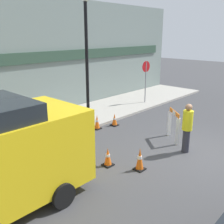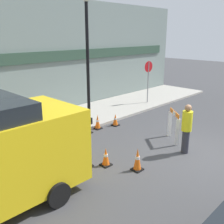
# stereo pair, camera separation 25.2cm
# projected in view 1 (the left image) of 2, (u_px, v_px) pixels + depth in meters

# --- Properties ---
(ground_plane) EXTENTS (60.00, 60.00, 0.00)m
(ground_plane) POSITION_uv_depth(u_px,v_px,m) (206.00, 154.00, 8.70)
(ground_plane) COLOR #424244
(sidewalk_slab) EXTENTS (18.00, 3.16, 0.11)m
(sidewalk_slab) POSITION_uv_depth(u_px,v_px,m) (85.00, 115.00, 12.65)
(sidewalk_slab) COLOR #ADA89E
(sidewalk_slab) RESTS_ON ground_plane
(storefront_facade) EXTENTS (18.00, 0.22, 5.50)m
(storefront_facade) POSITION_uv_depth(u_px,v_px,m) (61.00, 56.00, 12.96)
(storefront_facade) COLOR gray
(storefront_facade) RESTS_ON ground_plane
(streetlamp_post) EXTENTS (0.44, 0.44, 5.33)m
(streetlamp_post) POSITION_uv_depth(u_px,v_px,m) (86.00, 42.00, 10.31)
(streetlamp_post) COLOR black
(streetlamp_post) RESTS_ON sidewalk_slab
(stop_sign) EXTENTS (0.60, 0.07, 2.30)m
(stop_sign) POSITION_uv_depth(u_px,v_px,m) (146.00, 75.00, 14.43)
(stop_sign) COLOR gray
(stop_sign) RESTS_ON sidewalk_slab
(barricade_0) EXTENTS (0.73, 0.83, 1.15)m
(barricade_0) POSITION_uv_depth(u_px,v_px,m) (174.00, 124.00, 9.70)
(barricade_0) COLOR white
(barricade_0) RESTS_ON ground_plane
(barricade_1) EXTENTS (0.63, 0.70, 0.99)m
(barricade_1) POSITION_uv_depth(u_px,v_px,m) (70.00, 127.00, 9.65)
(barricade_1) COLOR white
(barricade_1) RESTS_ON ground_plane
(traffic_cone_0) EXTENTS (0.30, 0.30, 0.57)m
(traffic_cone_0) POSITION_uv_depth(u_px,v_px,m) (108.00, 157.00, 7.88)
(traffic_cone_0) COLOR black
(traffic_cone_0) RESTS_ON ground_plane
(traffic_cone_1) EXTENTS (0.30, 0.30, 0.61)m
(traffic_cone_1) POSITION_uv_depth(u_px,v_px,m) (97.00, 122.00, 10.93)
(traffic_cone_1) COLOR black
(traffic_cone_1) RESTS_ON ground_plane
(traffic_cone_2) EXTENTS (0.30, 0.30, 0.53)m
(traffic_cone_2) POSITION_uv_depth(u_px,v_px,m) (115.00, 120.00, 11.34)
(traffic_cone_2) COLOR black
(traffic_cone_2) RESTS_ON ground_plane
(traffic_cone_3) EXTENTS (0.30, 0.30, 0.57)m
(traffic_cone_3) POSITION_uv_depth(u_px,v_px,m) (87.00, 127.00, 10.45)
(traffic_cone_3) COLOR black
(traffic_cone_3) RESTS_ON ground_plane
(traffic_cone_4) EXTENTS (0.30, 0.30, 0.62)m
(traffic_cone_4) POSITION_uv_depth(u_px,v_px,m) (89.00, 158.00, 7.80)
(traffic_cone_4) COLOR black
(traffic_cone_4) RESTS_ON ground_plane
(traffic_cone_5) EXTENTS (0.30, 0.30, 0.69)m
(traffic_cone_5) POSITION_uv_depth(u_px,v_px,m) (140.00, 159.00, 7.62)
(traffic_cone_5) COLOR black
(traffic_cone_5) RESTS_ON ground_plane
(person_worker) EXTENTS (0.41, 0.41, 1.67)m
(person_worker) POSITION_uv_depth(u_px,v_px,m) (187.00, 127.00, 8.62)
(person_worker) COLOR #33333D
(person_worker) RESTS_ON ground_plane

